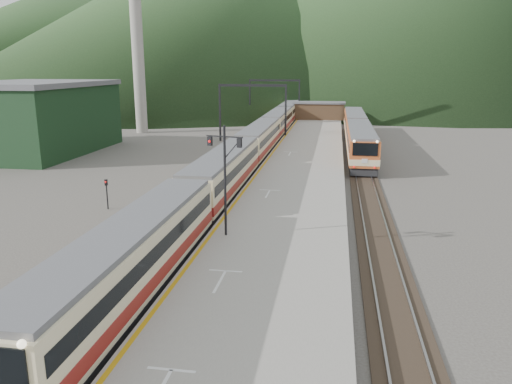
# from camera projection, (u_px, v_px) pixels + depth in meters

# --- Properties ---
(ground) EXTENTS (400.00, 400.00, 0.00)m
(ground) POSITION_uv_depth(u_px,v_px,m) (76.00, 372.00, 17.44)
(ground) COLOR #47423D
(ground) RESTS_ON ground
(track_main) EXTENTS (2.60, 200.00, 0.23)m
(track_main) POSITION_uv_depth(u_px,v_px,m) (256.00, 161.00, 55.72)
(track_main) COLOR black
(track_main) RESTS_ON ground
(track_far) EXTENTS (2.60, 200.00, 0.23)m
(track_far) POSITION_uv_depth(u_px,v_px,m) (212.00, 160.00, 56.48)
(track_far) COLOR black
(track_far) RESTS_ON ground
(track_second) EXTENTS (2.60, 200.00, 0.23)m
(track_second) POSITION_uv_depth(u_px,v_px,m) (360.00, 164.00, 53.97)
(track_second) COLOR black
(track_second) RESTS_ON ground
(platform) EXTENTS (8.00, 100.00, 1.00)m
(platform) POSITION_uv_depth(u_px,v_px,m) (305.00, 162.00, 52.85)
(platform) COLOR gray
(platform) RESTS_ON ground
(gantry_near) EXTENTS (9.55, 0.25, 8.00)m
(gantry_near) POSITION_uv_depth(u_px,v_px,m) (252.00, 102.00, 69.16)
(gantry_near) COLOR black
(gantry_near) RESTS_ON ground
(gantry_far) EXTENTS (9.55, 0.25, 8.00)m
(gantry_far) POSITION_uv_depth(u_px,v_px,m) (274.00, 93.00, 93.10)
(gantry_far) COLOR black
(gantry_far) RESTS_ON ground
(warehouse) EXTENTS (14.50, 20.50, 8.60)m
(warehouse) POSITION_uv_depth(u_px,v_px,m) (32.00, 117.00, 60.86)
(warehouse) COLOR black
(warehouse) RESTS_ON ground
(smokestack) EXTENTS (1.80, 1.80, 30.00)m
(smokestack) POSITION_uv_depth(u_px,v_px,m) (137.00, 35.00, 76.48)
(smokestack) COLOR #9E998E
(smokestack) RESTS_ON ground
(station_shed) EXTENTS (9.40, 4.40, 3.10)m
(station_shed) POSITION_uv_depth(u_px,v_px,m) (319.00, 110.00, 90.64)
(station_shed) COLOR #4D3523
(station_shed) RESTS_ON platform
(hill_a) EXTENTS (180.00, 180.00, 60.00)m
(hill_a) POSITION_uv_depth(u_px,v_px,m) (216.00, 15.00, 198.09)
(hill_a) COLOR #274421
(hill_a) RESTS_ON ground
(hill_b) EXTENTS (220.00, 220.00, 75.00)m
(hill_b) POSITION_uv_depth(u_px,v_px,m) (388.00, 4.00, 223.88)
(hill_b) COLOR #274421
(hill_b) RESTS_ON ground
(hill_d) EXTENTS (200.00, 200.00, 55.00)m
(hill_d) POSITION_uv_depth(u_px,v_px,m) (88.00, 32.00, 258.76)
(hill_d) COLOR #274421
(hill_d) RESTS_ON ground
(main_train) EXTENTS (2.72, 93.52, 3.32)m
(main_train) POSITION_uv_depth(u_px,v_px,m) (259.00, 141.00, 57.92)
(main_train) COLOR beige
(main_train) RESTS_ON track_main
(second_train) EXTENTS (2.85, 38.84, 3.48)m
(second_train) POSITION_uv_depth(u_px,v_px,m) (357.00, 132.00, 65.36)
(second_train) COLOR #C45929
(second_train) RESTS_ON track_second
(signal_mast) EXTENTS (2.15, 0.66, 6.25)m
(signal_mast) POSITION_uv_depth(u_px,v_px,m) (225.00, 169.00, 27.61)
(signal_mast) COLOR black
(signal_mast) RESTS_ON platform
(short_signal_a) EXTENTS (0.27, 0.24, 2.27)m
(short_signal_a) POSITION_uv_depth(u_px,v_px,m) (105.00, 243.00, 25.88)
(short_signal_a) COLOR black
(short_signal_a) RESTS_ON ground
(short_signal_b) EXTENTS (0.26, 0.23, 2.27)m
(short_signal_b) POSITION_uv_depth(u_px,v_px,m) (202.00, 171.00, 43.47)
(short_signal_b) COLOR black
(short_signal_b) RESTS_ON ground
(short_signal_c) EXTENTS (0.26, 0.23, 2.27)m
(short_signal_c) POSITION_uv_depth(u_px,v_px,m) (107.00, 190.00, 36.94)
(short_signal_c) COLOR black
(short_signal_c) RESTS_ON ground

